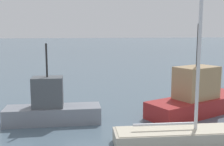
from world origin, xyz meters
TOP-DOWN VIEW (x-y plane):
  - sailboat_1 at (1.11, 7.36)m, footprint 7.67×2.92m
  - fishing_boat_1 at (-5.51, 12.66)m, footprint 6.31×2.55m
  - fishing_boat_2 at (4.87, 11.99)m, footprint 8.90×4.95m

SIDE VIEW (x-z plane):
  - sailboat_1 at x=1.11m, z-range -4.91..6.05m
  - fishing_boat_1 at x=-5.51m, z-range -1.59..3.60m
  - fishing_boat_2 at x=4.87m, z-range -2.04..4.43m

